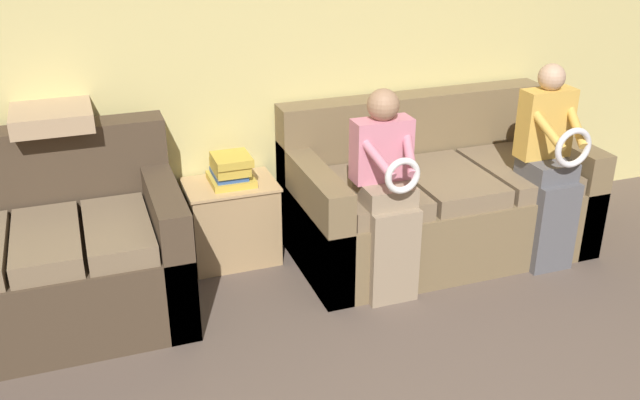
# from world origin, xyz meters

# --- Properties ---
(wall_back) EXTENTS (6.80, 0.06, 2.55)m
(wall_back) POSITION_xyz_m (0.00, 2.81, 1.27)
(wall_back) COLOR #DBCC7F
(wall_back) RESTS_ON ground_plane
(couch_main) EXTENTS (1.83, 0.97, 0.93)m
(couch_main) POSITION_xyz_m (0.71, 2.31, 0.33)
(couch_main) COLOR brown
(couch_main) RESTS_ON ground_plane
(couch_side) EXTENTS (1.38, 0.93, 0.98)m
(couch_side) POSITION_xyz_m (-1.60, 2.26, 0.35)
(couch_side) COLOR #473828
(couch_side) RESTS_ON ground_plane
(child_left_seated) EXTENTS (0.34, 0.38, 1.18)m
(child_left_seated) POSITION_xyz_m (0.18, 1.90, 0.65)
(child_left_seated) COLOR gray
(child_left_seated) RESTS_ON ground_plane
(child_right_seated) EXTENTS (0.32, 0.37, 1.23)m
(child_right_seated) POSITION_xyz_m (1.24, 1.90, 0.67)
(child_right_seated) COLOR #56565B
(child_right_seated) RESTS_ON ground_plane
(side_shelf) EXTENTS (0.55, 0.40, 0.52)m
(side_shelf) POSITION_xyz_m (-0.55, 2.56, 0.27)
(side_shelf) COLOR tan
(side_shelf) RESTS_ON ground_plane
(book_stack) EXTENTS (0.26, 0.28, 0.18)m
(book_stack) POSITION_xyz_m (-0.54, 2.56, 0.60)
(book_stack) COLOR gold
(book_stack) RESTS_ON side_shelf
(throw_pillow) EXTENTS (0.42, 0.42, 0.10)m
(throw_pillow) POSITION_xyz_m (-1.50, 2.59, 1.03)
(throw_pillow) COLOR tan
(throw_pillow) RESTS_ON couch_side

